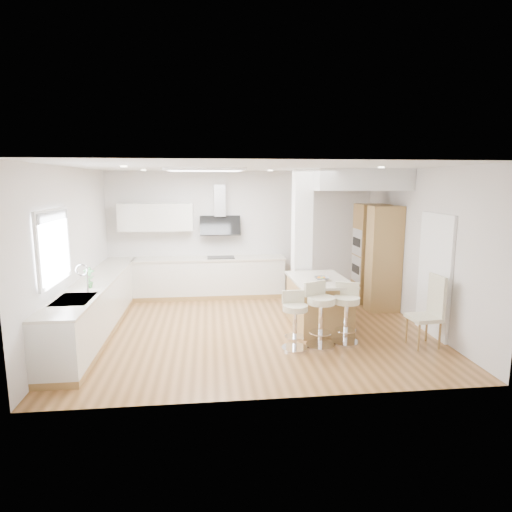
{
  "coord_description": "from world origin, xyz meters",
  "views": [
    {
      "loc": [
        -0.75,
        -7.19,
        2.55
      ],
      "look_at": [
        0.09,
        0.4,
        1.23
      ],
      "focal_mm": 30.0,
      "sensor_mm": 36.0,
      "label": 1
    }
  ],
  "objects": [
    {
      "name": "ground",
      "position": [
        0.0,
        0.0,
        0.0
      ],
      "size": [
        6.0,
        6.0,
        0.0
      ],
      "primitive_type": "plane",
      "color": "#9B6939",
      "rests_on": "ground"
    },
    {
      "name": "ceiling",
      "position": [
        0.0,
        0.0,
        0.0
      ],
      "size": [
        6.0,
        5.0,
        0.02
      ],
      "primitive_type": "cube",
      "color": "silver",
      "rests_on": "ground"
    },
    {
      "name": "wall_back",
      "position": [
        0.0,
        2.5,
        1.4
      ],
      "size": [
        6.0,
        0.04,
        2.8
      ],
      "primitive_type": "cube",
      "color": "silver",
      "rests_on": "ground"
    },
    {
      "name": "wall_left",
      "position": [
        -3.0,
        0.0,
        1.4
      ],
      "size": [
        0.04,
        5.0,
        2.8
      ],
      "primitive_type": "cube",
      "color": "silver",
      "rests_on": "ground"
    },
    {
      "name": "wall_right",
      "position": [
        3.0,
        0.0,
        1.4
      ],
      "size": [
        0.04,
        5.0,
        2.8
      ],
      "primitive_type": "cube",
      "color": "silver",
      "rests_on": "ground"
    },
    {
      "name": "skylight",
      "position": [
        -0.79,
        0.6,
        2.77
      ],
      "size": [
        4.1,
        2.1,
        0.06
      ],
      "color": "white",
      "rests_on": "ground"
    },
    {
      "name": "window_left",
      "position": [
        -2.96,
        -0.9,
        1.69
      ],
      "size": [
        0.06,
        1.28,
        1.07
      ],
      "color": "white",
      "rests_on": "ground"
    },
    {
      "name": "doorway_right",
      "position": [
        2.97,
        -0.6,
        1.0
      ],
      "size": [
        0.05,
        1.0,
        2.1
      ],
      "color": "#463E37",
      "rests_on": "ground"
    },
    {
      "name": "counter_left",
      "position": [
        -2.7,
        0.23,
        0.46
      ],
      "size": [
        0.63,
        4.5,
        1.35
      ],
      "color": "#A47E46",
      "rests_on": "ground"
    },
    {
      "name": "counter_back",
      "position": [
        -0.91,
        2.22,
        0.7
      ],
      "size": [
        3.62,
        0.63,
        2.5
      ],
      "color": "#A47E46",
      "rests_on": "ground"
    },
    {
      "name": "pillar",
      "position": [
        1.05,
        0.95,
        1.4
      ],
      "size": [
        0.35,
        0.35,
        2.8
      ],
      "color": "white",
      "rests_on": "ground"
    },
    {
      "name": "soffit",
      "position": [
        2.1,
        1.4,
        2.6
      ],
      "size": [
        1.78,
        2.2,
        0.4
      ],
      "color": "silver",
      "rests_on": "ground"
    },
    {
      "name": "oven_column",
      "position": [
        2.68,
        1.23,
        1.05
      ],
      "size": [
        0.63,
        1.21,
        2.1
      ],
      "color": "#A47E46",
      "rests_on": "ground"
    },
    {
      "name": "peninsula",
      "position": [
        1.17,
        0.0,
        0.44
      ],
      "size": [
        0.99,
        1.46,
        0.94
      ],
      "rotation": [
        0.0,
        0.0,
        0.02
      ],
      "color": "#A47E46",
      "rests_on": "ground"
    },
    {
      "name": "bar_stool_a",
      "position": [
        0.54,
        -0.98,
        0.5
      ],
      "size": [
        0.42,
        0.42,
        0.9
      ],
      "rotation": [
        0.0,
        0.0,
        0.04
      ],
      "color": "white",
      "rests_on": "ground"
    },
    {
      "name": "bar_stool_b",
      "position": [
        0.95,
        -0.92,
        0.57
      ],
      "size": [
        0.6,
        0.6,
        1.02
      ],
      "rotation": [
        0.0,
        0.0,
        0.43
      ],
      "color": "white",
      "rests_on": "ground"
    },
    {
      "name": "bar_stool_c",
      "position": [
        1.4,
        -0.82,
        0.54
      ],
      "size": [
        0.56,
        0.56,
        0.97
      ],
      "rotation": [
        0.0,
        0.0,
        -0.36
      ],
      "color": "white",
      "rests_on": "ground"
    },
    {
      "name": "dining_chair",
      "position": [
        2.66,
        -1.09,
        0.61
      ],
      "size": [
        0.48,
        0.48,
        1.14
      ],
      "rotation": [
        0.0,
        0.0,
        0.08
      ],
      "color": "beige",
      "rests_on": "ground"
    }
  ]
}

